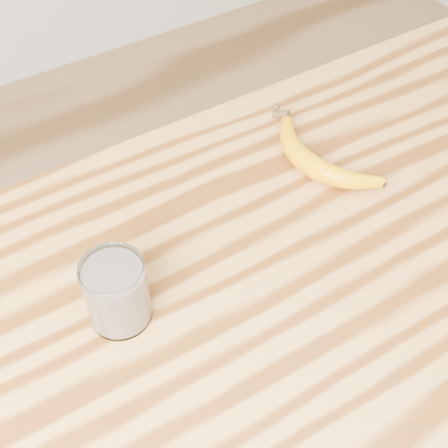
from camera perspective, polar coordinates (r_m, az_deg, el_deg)
table at (r=1.05m, az=10.40°, el=-6.85°), size 1.20×0.80×0.90m
smoothie_glass at (r=0.83m, az=-9.80°, el=-6.22°), size 0.08×0.08×0.11m
banana at (r=1.04m, az=7.83°, el=5.38°), size 0.17×0.32×0.04m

